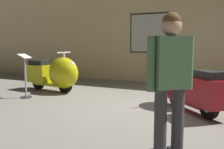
% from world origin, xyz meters
% --- Properties ---
extents(ground_plane, '(60.00, 60.00, 0.00)m').
position_xyz_m(ground_plane, '(0.00, 0.00, 0.00)').
color(ground_plane, slate).
extents(showroom_back_wall, '(18.00, 0.24, 3.73)m').
position_xyz_m(showroom_back_wall, '(-0.00, 3.71, 1.86)').
color(showroom_back_wall, '#CCB784').
rests_on(showroom_back_wall, ground).
extents(scooter_0, '(1.91, 0.77, 1.13)m').
position_xyz_m(scooter_0, '(-2.70, 0.74, 0.52)').
color(scooter_0, black).
rests_on(scooter_0, ground).
extents(scooter_1, '(1.67, 1.70, 1.13)m').
position_xyz_m(scooter_1, '(0.96, 0.32, 0.52)').
color(scooter_1, black).
rests_on(scooter_1, ground).
extents(visitor_0, '(0.45, 0.43, 1.70)m').
position_xyz_m(visitor_0, '(1.20, -2.14, 0.98)').
color(visitor_0, black).
rests_on(visitor_0, ground).
extents(info_stanchion, '(0.28, 0.35, 1.11)m').
position_xyz_m(info_stanchion, '(-2.85, -0.25, 0.46)').
color(info_stanchion, '#333338').
rests_on(info_stanchion, ground).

